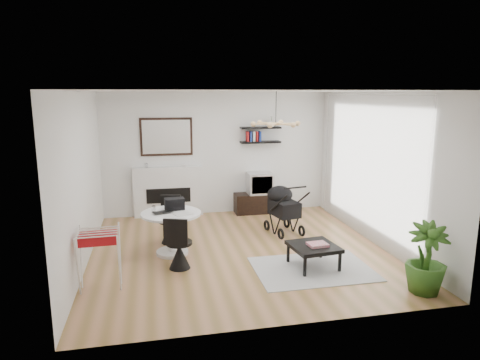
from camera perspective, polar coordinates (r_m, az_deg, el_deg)
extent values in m
plane|color=olive|center=(7.49, -0.04, -9.38)|extent=(5.00, 5.00, 0.00)
plane|color=white|center=(7.00, -0.05, 11.76)|extent=(5.00, 5.00, 0.00)
plane|color=white|center=(9.55, -3.09, 3.53)|extent=(5.00, 0.00, 5.00)
plane|color=white|center=(7.06, -20.33, 0.02)|extent=(0.00, 5.00, 5.00)
plane|color=white|center=(8.00, 17.77, 1.46)|extent=(0.00, 5.00, 5.00)
cube|color=white|center=(8.13, 16.47, 1.68)|extent=(0.04, 3.60, 2.60)
cube|color=white|center=(9.52, -9.53, -1.54)|extent=(1.50, 0.15, 1.10)
cube|color=black|center=(9.47, -9.50, -2.03)|extent=(0.95, 0.06, 0.32)
cube|color=black|center=(9.39, -9.79, 5.70)|extent=(1.12, 0.03, 0.82)
cube|color=white|center=(9.37, -9.78, 5.69)|extent=(1.02, 0.01, 0.72)
cube|color=black|center=(9.59, 2.74, 5.07)|extent=(0.90, 0.25, 0.04)
cube|color=black|center=(9.56, 2.76, 6.98)|extent=(0.90, 0.25, 0.04)
cube|color=black|center=(9.75, 2.79, -3.05)|extent=(1.19, 0.42, 0.45)
cube|color=silver|center=(9.64, 2.63, -0.40)|extent=(0.55, 0.48, 0.48)
cube|color=black|center=(9.42, 2.98, -0.69)|extent=(0.47, 0.01, 0.38)
cylinder|color=white|center=(7.42, -9.00, -9.49)|extent=(0.53, 0.53, 0.06)
cylinder|color=white|center=(7.31, -9.09, -6.97)|extent=(0.13, 0.13, 0.63)
cylinder|color=white|center=(7.21, -9.17, -4.45)|extent=(0.99, 0.99, 0.04)
imported|color=black|center=(7.14, -9.98, -4.35)|extent=(0.43, 0.37, 0.03)
cube|color=black|center=(7.36, -8.73, -3.17)|extent=(0.34, 0.22, 0.20)
cube|color=silver|center=(7.10, -7.62, -4.46)|extent=(0.37, 0.34, 0.01)
cylinder|color=white|center=(7.30, -11.46, -3.77)|extent=(0.06, 0.06, 0.10)
cylinder|color=black|center=(7.84, -9.33, -5.39)|extent=(0.40, 0.40, 0.05)
cone|color=black|center=(7.90, -9.28, -6.92)|extent=(0.33, 0.33, 0.39)
cube|color=black|center=(7.95, -9.20, -3.42)|extent=(0.37, 0.10, 0.41)
cylinder|color=black|center=(6.70, -8.11, -8.29)|extent=(0.40, 0.40, 0.05)
cone|color=black|center=(6.78, -8.06, -10.04)|extent=(0.33, 0.33, 0.38)
cube|color=black|center=(6.46, -8.59, -6.92)|extent=(0.36, 0.15, 0.41)
cube|color=#980E0D|center=(6.15, -18.39, -7.27)|extent=(0.50, 0.30, 0.13)
cube|color=black|center=(8.30, 5.92, -3.75)|extent=(0.53, 0.69, 0.29)
ellipsoid|color=black|center=(8.40, 5.33, -1.96)|extent=(0.49, 0.49, 0.35)
cylinder|color=black|center=(7.86, 7.39, -1.02)|extent=(0.45, 0.12, 0.03)
torus|color=black|center=(8.55, 3.58, -6.06)|extent=(0.09, 0.22, 0.22)
torus|color=black|center=(8.76, 6.24, -5.68)|extent=(0.09, 0.22, 0.22)
torus|color=black|center=(8.07, 5.46, -7.17)|extent=(0.09, 0.22, 0.22)
torus|color=black|center=(8.29, 8.22, -6.73)|extent=(0.09, 0.22, 0.22)
cube|color=#ABABAB|center=(6.83, 9.65, -11.60)|extent=(1.79, 1.29, 0.01)
cube|color=black|center=(6.80, 9.79, -8.76)|extent=(0.76, 0.76, 0.06)
cube|color=black|center=(6.49, 8.64, -11.38)|extent=(0.04, 0.04, 0.29)
cube|color=black|center=(6.76, 13.15, -10.60)|extent=(0.04, 0.04, 0.29)
cube|color=black|center=(6.98, 6.44, -9.65)|extent=(0.04, 0.04, 0.29)
cube|color=black|center=(7.23, 10.72, -9.02)|extent=(0.04, 0.04, 0.29)
cube|color=#D5354E|center=(6.75, 10.31, -8.46)|extent=(0.31, 0.25, 0.04)
imported|color=#2E5A19|center=(6.36, 23.61, -9.53)|extent=(0.67, 0.67, 0.98)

